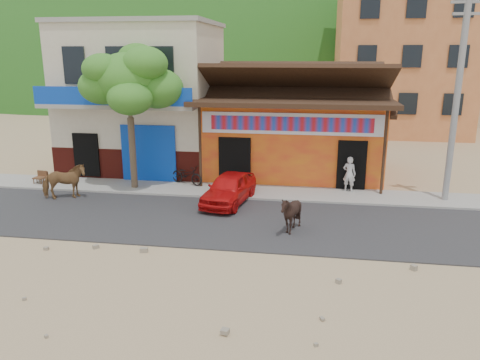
# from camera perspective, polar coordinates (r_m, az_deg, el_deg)

# --- Properties ---
(ground) EXTENTS (120.00, 120.00, 0.00)m
(ground) POSITION_cam_1_polar(r_m,az_deg,el_deg) (14.24, -3.71, -8.54)
(ground) COLOR #9E825B
(ground) RESTS_ON ground
(road) EXTENTS (60.00, 5.00, 0.04)m
(road) POSITION_cam_1_polar(r_m,az_deg,el_deg) (16.50, -1.83, -5.02)
(road) COLOR #28282B
(road) RESTS_ON ground
(sidewalk) EXTENTS (60.00, 2.00, 0.12)m
(sidewalk) POSITION_cam_1_polar(r_m,az_deg,el_deg) (19.76, 0.04, -1.43)
(sidewalk) COLOR gray
(sidewalk) RESTS_ON ground
(dance_club) EXTENTS (8.00, 6.00, 3.60)m
(dance_club) POSITION_cam_1_polar(r_m,az_deg,el_deg) (23.06, 6.52, 5.35)
(dance_club) COLOR orange
(dance_club) RESTS_ON ground
(cafe_building) EXTENTS (7.00, 6.00, 7.00)m
(cafe_building) POSITION_cam_1_polar(r_m,az_deg,el_deg) (24.31, -11.56, 9.69)
(cafe_building) COLOR beige
(cafe_building) RESTS_ON ground
(apartment_front) EXTENTS (9.00, 9.00, 12.00)m
(apartment_front) POSITION_cam_1_polar(r_m,az_deg,el_deg) (37.20, 18.97, 14.90)
(apartment_front) COLOR #CC723F
(apartment_front) RESTS_ON ground
(hillside) EXTENTS (100.00, 40.00, 24.00)m
(hillside) POSITION_cam_1_polar(r_m,az_deg,el_deg) (82.98, 7.27, 19.51)
(hillside) COLOR #194C14
(hillside) RESTS_ON ground
(tree) EXTENTS (3.00, 3.00, 6.00)m
(tree) POSITION_cam_1_polar(r_m,az_deg,el_deg) (20.13, -13.20, 7.41)
(tree) COLOR #2D721E
(tree) RESTS_ON sidewalk
(utility_pole) EXTENTS (0.24, 0.24, 8.00)m
(utility_pole) POSITION_cam_1_polar(r_m,az_deg,el_deg) (19.50, 24.93, 9.12)
(utility_pole) COLOR gray
(utility_pole) RESTS_ON sidewalk
(cow_tan) EXTENTS (1.86, 1.42, 1.43)m
(cow_tan) POSITION_cam_1_polar(r_m,az_deg,el_deg) (19.97, -20.67, -0.19)
(cow_tan) COLOR brown
(cow_tan) RESTS_ON road
(cow_dark) EXTENTS (1.53, 1.48, 1.29)m
(cow_dark) POSITION_cam_1_polar(r_m,az_deg,el_deg) (15.33, 6.22, -4.08)
(cow_dark) COLOR black
(cow_dark) RESTS_ON road
(red_car) EXTENTS (2.00, 3.68, 1.19)m
(red_car) POSITION_cam_1_polar(r_m,az_deg,el_deg) (18.20, -1.34, -1.02)
(red_car) COLOR red
(red_car) RESTS_ON road
(scooter) EXTENTS (1.72, 1.17, 0.86)m
(scooter) POSITION_cam_1_polar(r_m,az_deg,el_deg) (20.69, -6.49, 0.65)
(scooter) COLOR black
(scooter) RESTS_ON sidewalk
(pedestrian) EXTENTS (0.62, 0.51, 1.47)m
(pedestrian) POSITION_cam_1_polar(r_m,az_deg,el_deg) (19.99, 13.18, 0.73)
(pedestrian) COLOR silver
(pedestrian) RESTS_ON sidewalk
(cafe_chair_left) EXTENTS (0.41, 0.41, 0.86)m
(cafe_chair_left) POSITION_cam_1_polar(r_m,az_deg,el_deg) (22.71, -23.04, 0.83)
(cafe_chair_left) COLOR #4E2E1A
(cafe_chair_left) RESTS_ON sidewalk
(cafe_chair_right) EXTENTS (0.50, 0.50, 0.99)m
(cafe_chair_right) POSITION_cam_1_polar(r_m,az_deg,el_deg) (22.55, -23.30, 0.87)
(cafe_chair_right) COLOR #4C2919
(cafe_chair_right) RESTS_ON sidewalk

